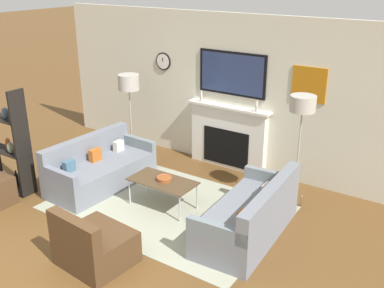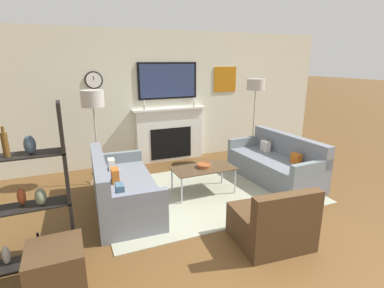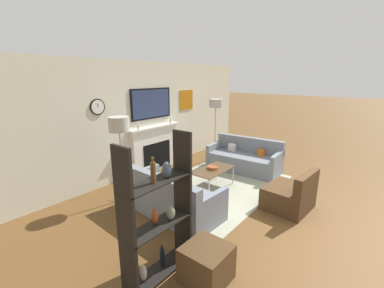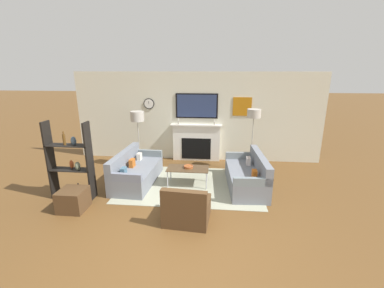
{
  "view_description": "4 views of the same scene",
  "coord_description": "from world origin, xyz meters",
  "px_view_note": "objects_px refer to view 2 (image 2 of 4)",
  "views": [
    {
      "loc": [
        3.63,
        -2.46,
        3.39
      ],
      "look_at": [
        0.17,
        2.72,
        0.93
      ],
      "focal_mm": 42.0,
      "sensor_mm": 36.0,
      "label": 1
    },
    {
      "loc": [
        -2.0,
        -1.82,
        2.11
      ],
      "look_at": [
        -0.11,
        2.66,
        0.74
      ],
      "focal_mm": 28.0,
      "sensor_mm": 36.0,
      "label": 2
    },
    {
      "loc": [
        -4.35,
        -0.57,
        2.35
      ],
      "look_at": [
        0.06,
        2.96,
        0.86
      ],
      "focal_mm": 24.0,
      "sensor_mm": 36.0,
      "label": 3
    },
    {
      "loc": [
        0.59,
        -3.52,
        2.75
      ],
      "look_at": [
        0.02,
        2.52,
        0.99
      ],
      "focal_mm": 24.0,
      "sensor_mm": 36.0,
      "label": 4
    }
  ],
  "objects_px": {
    "decorative_bowl": "(204,165)",
    "floor_lamp_right": "(256,86)",
    "floor_lamp_left": "(93,100)",
    "couch_right": "(276,165)",
    "ottoman": "(56,268)",
    "coffee_table": "(203,170)",
    "couch_left": "(122,190)",
    "armchair": "(272,224)",
    "shelf_unit": "(22,194)"
  },
  "relations": [
    {
      "from": "couch_left",
      "to": "ottoman",
      "type": "distance_m",
      "value": 1.64
    },
    {
      "from": "coffee_table",
      "to": "ottoman",
      "type": "xyz_separation_m",
      "value": [
        -2.18,
        -1.39,
        -0.19
      ]
    },
    {
      "from": "couch_left",
      "to": "armchair",
      "type": "bearing_deg",
      "value": -47.23
    },
    {
      "from": "coffee_table",
      "to": "ottoman",
      "type": "height_order",
      "value": "coffee_table"
    },
    {
      "from": "floor_lamp_left",
      "to": "couch_right",
      "type": "bearing_deg",
      "value": -19.57
    },
    {
      "from": "shelf_unit",
      "to": "armchair",
      "type": "bearing_deg",
      "value": -15.24
    },
    {
      "from": "coffee_table",
      "to": "ottoman",
      "type": "bearing_deg",
      "value": -147.57
    },
    {
      "from": "floor_lamp_right",
      "to": "shelf_unit",
      "type": "bearing_deg",
      "value": -154.65
    },
    {
      "from": "coffee_table",
      "to": "shelf_unit",
      "type": "bearing_deg",
      "value": -160.26
    },
    {
      "from": "floor_lamp_right",
      "to": "armchair",
      "type": "bearing_deg",
      "value": -119.49
    },
    {
      "from": "armchair",
      "to": "coffee_table",
      "type": "distance_m",
      "value": 1.6
    },
    {
      "from": "decorative_bowl",
      "to": "floor_lamp_right",
      "type": "xyz_separation_m",
      "value": [
        1.64,
        1.04,
        1.13
      ]
    },
    {
      "from": "floor_lamp_right",
      "to": "ottoman",
      "type": "relative_size",
      "value": 3.43
    },
    {
      "from": "ottoman",
      "to": "coffee_table",
      "type": "bearing_deg",
      "value": 32.43
    },
    {
      "from": "floor_lamp_left",
      "to": "shelf_unit",
      "type": "distance_m",
      "value": 2.25
    },
    {
      "from": "couch_left",
      "to": "ottoman",
      "type": "relative_size",
      "value": 3.6
    },
    {
      "from": "ottoman",
      "to": "floor_lamp_left",
      "type": "bearing_deg",
      "value": 74.97
    },
    {
      "from": "couch_right",
      "to": "floor_lamp_right",
      "type": "relative_size",
      "value": 1.05
    },
    {
      "from": "couch_left",
      "to": "shelf_unit",
      "type": "height_order",
      "value": "shelf_unit"
    },
    {
      "from": "floor_lamp_left",
      "to": "shelf_unit",
      "type": "xyz_separation_m",
      "value": [
        -0.92,
        -1.94,
        -0.68
      ]
    },
    {
      "from": "floor_lamp_right",
      "to": "ottoman",
      "type": "bearing_deg",
      "value": -147.42
    },
    {
      "from": "couch_right",
      "to": "decorative_bowl",
      "type": "distance_m",
      "value": 1.44
    },
    {
      "from": "decorative_bowl",
      "to": "floor_lamp_right",
      "type": "distance_m",
      "value": 2.24
    },
    {
      "from": "floor_lamp_left",
      "to": "decorative_bowl",
      "type": "bearing_deg",
      "value": -34.1
    },
    {
      "from": "floor_lamp_right",
      "to": "ottoman",
      "type": "xyz_separation_m",
      "value": [
        -3.84,
        -2.45,
        -1.38
      ]
    },
    {
      "from": "armchair",
      "to": "floor_lamp_left",
      "type": "height_order",
      "value": "floor_lamp_left"
    },
    {
      "from": "armchair",
      "to": "floor_lamp_right",
      "type": "xyz_separation_m",
      "value": [
        1.5,
        2.65,
        1.34
      ]
    },
    {
      "from": "couch_right",
      "to": "decorative_bowl",
      "type": "bearing_deg",
      "value": 179.49
    },
    {
      "from": "armchair",
      "to": "coffee_table",
      "type": "xyz_separation_m",
      "value": [
        -0.16,
        1.59,
        0.15
      ]
    },
    {
      "from": "floor_lamp_right",
      "to": "ottoman",
      "type": "distance_m",
      "value": 4.76
    },
    {
      "from": "coffee_table",
      "to": "floor_lamp_left",
      "type": "xyz_separation_m",
      "value": [
        -1.52,
        1.06,
        1.07
      ]
    },
    {
      "from": "couch_right",
      "to": "coffee_table",
      "type": "distance_m",
      "value": 1.45
    },
    {
      "from": "coffee_table",
      "to": "floor_lamp_right",
      "type": "relative_size",
      "value": 0.58
    },
    {
      "from": "floor_lamp_left",
      "to": "shelf_unit",
      "type": "relative_size",
      "value": 0.96
    },
    {
      "from": "floor_lamp_right",
      "to": "coffee_table",
      "type": "bearing_deg",
      "value": -147.23
    },
    {
      "from": "couch_right",
      "to": "couch_left",
      "type": "bearing_deg",
      "value": -179.98
    },
    {
      "from": "floor_lamp_left",
      "to": "coffee_table",
      "type": "bearing_deg",
      "value": -34.93
    },
    {
      "from": "armchair",
      "to": "shelf_unit",
      "type": "bearing_deg",
      "value": 164.76
    },
    {
      "from": "decorative_bowl",
      "to": "ottoman",
      "type": "xyz_separation_m",
      "value": [
        -2.2,
        -1.41,
        -0.25
      ]
    },
    {
      "from": "couch_right",
      "to": "ottoman",
      "type": "relative_size",
      "value": 3.59
    },
    {
      "from": "couch_left",
      "to": "floor_lamp_right",
      "type": "distance_m",
      "value": 3.42
    },
    {
      "from": "decorative_bowl",
      "to": "coffee_table",
      "type": "bearing_deg",
      "value": -128.17
    },
    {
      "from": "couch_left",
      "to": "coffee_table",
      "type": "distance_m",
      "value": 1.32
    },
    {
      "from": "couch_right",
      "to": "coffee_table",
      "type": "relative_size",
      "value": 1.82
    },
    {
      "from": "ottoman",
      "to": "floor_lamp_right",
      "type": "bearing_deg",
      "value": 32.58
    },
    {
      "from": "couch_right",
      "to": "armchair",
      "type": "xyz_separation_m",
      "value": [
        -1.29,
        -1.59,
        -0.03
      ]
    },
    {
      "from": "decorative_bowl",
      "to": "ottoman",
      "type": "relative_size",
      "value": 0.45
    },
    {
      "from": "couch_left",
      "to": "floor_lamp_right",
      "type": "relative_size",
      "value": 1.05
    },
    {
      "from": "decorative_bowl",
      "to": "floor_lamp_right",
      "type": "relative_size",
      "value": 0.13
    },
    {
      "from": "ottoman",
      "to": "armchair",
      "type": "bearing_deg",
      "value": -4.85
    }
  ]
}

